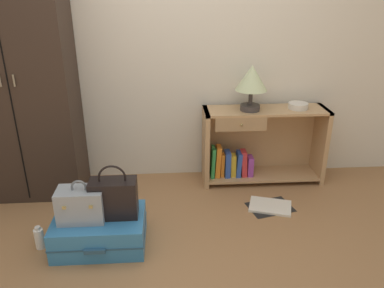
{
  "coord_description": "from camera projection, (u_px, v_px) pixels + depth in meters",
  "views": [
    {
      "loc": [
        -0.05,
        -1.89,
        1.72
      ],
      "look_at": [
        0.14,
        0.87,
        0.55
      ],
      "focal_mm": 35.62,
      "sensor_mm": 36.0,
      "label": 1
    }
  ],
  "objects": [
    {
      "name": "table_lamp",
      "position": [
        252.0,
        80.0,
        3.22
      ],
      "size": [
        0.27,
        0.27,
        0.39
      ],
      "color": "#3D3838",
      "rests_on": "bookshelf"
    },
    {
      "name": "suitcase_large",
      "position": [
        100.0,
        231.0,
        2.68
      ],
      "size": [
        0.63,
        0.46,
        0.23
      ],
      "color": "teal",
      "rests_on": "ground_plane"
    },
    {
      "name": "open_book_on_floor",
      "position": [
        270.0,
        206.0,
        3.17
      ],
      "size": [
        0.41,
        0.33,
        0.02
      ],
      "color": "white",
      "rests_on": "ground_plane"
    },
    {
      "name": "bottle",
      "position": [
        39.0,
        238.0,
        2.66
      ],
      "size": [
        0.06,
        0.06,
        0.17
      ],
      "color": "white",
      "rests_on": "ground_plane"
    },
    {
      "name": "bookshelf",
      "position": [
        256.0,
        146.0,
        3.5
      ],
      "size": [
        1.1,
        0.33,
        0.7
      ],
      "color": "tan",
      "rests_on": "ground_plane"
    },
    {
      "name": "ground_plane",
      "position": [
        180.0,
        278.0,
        2.41
      ],
      "size": [
        9.0,
        9.0,
        0.0
      ],
      "primitive_type": "plane",
      "color": "#9E7047"
    },
    {
      "name": "bowl",
      "position": [
        298.0,
        106.0,
        3.36
      ],
      "size": [
        0.17,
        0.17,
        0.05
      ],
      "primitive_type": "cylinder",
      "color": "silver",
      "rests_on": "bookshelf"
    },
    {
      "name": "back_wall",
      "position": [
        171.0,
        36.0,
        3.28
      ],
      "size": [
        6.4,
        0.1,
        2.6
      ],
      "primitive_type": "cube",
      "color": "silver",
      "rests_on": "ground_plane"
    },
    {
      "name": "train_case",
      "position": [
        81.0,
        205.0,
        2.56
      ],
      "size": [
        0.31,
        0.19,
        0.3
      ],
      "color": "#8E99A3",
      "rests_on": "suitcase_large"
    },
    {
      "name": "wardrobe",
      "position": [
        18.0,
        74.0,
        3.03
      ],
      "size": [
        0.84,
        0.47,
        2.11
      ],
      "color": "#33261E",
      "rests_on": "ground_plane"
    },
    {
      "name": "handbag",
      "position": [
        114.0,
        198.0,
        2.6
      ],
      "size": [
        0.32,
        0.16,
        0.39
      ],
      "color": "black",
      "rests_on": "suitcase_large"
    }
  ]
}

